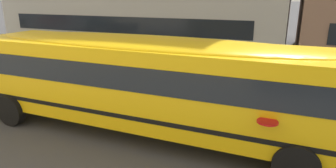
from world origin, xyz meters
name	(u,v)px	position (x,y,z in m)	size (l,w,h in m)	color
ground_plane	(93,103)	(0.00, 0.00, 0.00)	(400.00, 400.00, 0.00)	#424244
sidewalk_far	(168,63)	(0.00, 7.28, 0.01)	(120.00, 3.00, 0.01)	gray
lane_centreline	(93,103)	(0.00, 0.00, 0.00)	(110.00, 0.16, 0.01)	silver
school_bus	(153,78)	(3.10, -1.28, 1.64)	(12.37, 2.92, 2.76)	yellow
parked_car_silver_by_hydrant	(52,49)	(-6.31, 4.70, 0.84)	(3.92, 1.91, 1.64)	#B7BABF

